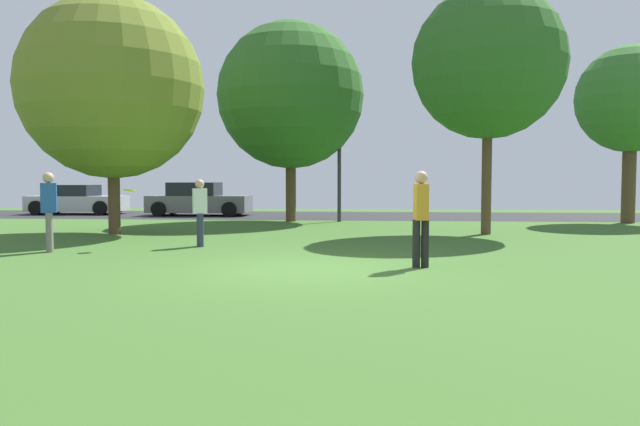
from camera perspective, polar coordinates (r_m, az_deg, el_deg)
name	(u,v)px	position (r m, az deg, el deg)	size (l,w,h in m)	color
ground_plane	(310,269)	(10.78, -0.93, -5.30)	(44.00, 44.00, 0.00)	#3D6628
road_strip	(346,216)	(26.68, 2.48, -0.25)	(44.00, 6.40, 0.01)	#28282B
oak_tree_right	(291,96)	(23.26, -2.79, 10.98)	(5.51, 5.51, 7.52)	brown
maple_tree_far	(112,88)	(18.73, -19.01, 11.10)	(5.24, 5.24, 6.85)	brown
birch_tree_lone	(631,100)	(25.02, 27.25, 9.47)	(3.88, 3.88, 6.46)	brown
oak_tree_left	(488,63)	(18.48, 15.58, 13.47)	(4.37, 4.37, 7.12)	brown
person_thrower	(49,208)	(14.50, -24.17, 0.46)	(0.38, 0.33, 1.75)	slate
person_catcher	(200,210)	(14.60, -11.25, 0.30)	(0.38, 0.33, 1.59)	#2D334C
person_bystander	(421,214)	(11.01, 9.49, -0.10)	(0.30, 0.34, 1.74)	black
frisbee_disc	(129,190)	(14.45, -17.54, 2.06)	(0.36, 0.36, 0.07)	yellow
parked_car_silver	(76,201)	(30.06, -21.97, 1.09)	(4.27, 1.99, 1.35)	#B7B7BC
parked_car_grey	(199,200)	(27.30, -11.37, 1.17)	(4.40, 2.07, 1.46)	slate
street_lamp_post	(339,162)	(22.85, 1.83, 4.82)	(0.14, 0.14, 4.50)	#2D2D33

